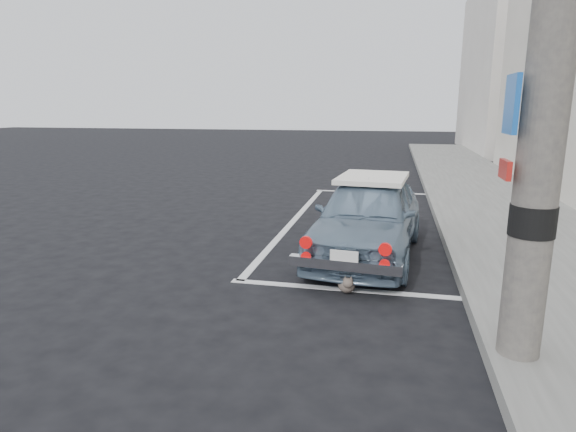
% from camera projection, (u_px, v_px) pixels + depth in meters
% --- Properties ---
extents(ground, '(80.00, 80.00, 0.00)m').
position_uv_depth(ground, '(315.00, 274.00, 6.44)').
color(ground, black).
rests_on(ground, ground).
extents(sidewalk, '(2.80, 40.00, 0.15)m').
position_uv_depth(sidewalk, '(533.00, 242.00, 7.67)').
color(sidewalk, '#64635F').
rests_on(sidewalk, ground).
extents(building_far, '(3.50, 10.00, 8.00)m').
position_uv_depth(building_far, '(511.00, 68.00, 23.29)').
color(building_far, beige).
rests_on(building_far, ground).
extents(pline_rear, '(3.00, 0.12, 0.01)m').
position_uv_depth(pline_rear, '(349.00, 290.00, 5.86)').
color(pline_rear, silver).
rests_on(pline_rear, ground).
extents(pline_front, '(3.00, 0.12, 0.01)m').
position_uv_depth(pline_front, '(374.00, 192.00, 12.53)').
color(pline_front, silver).
rests_on(pline_front, ground).
extents(pline_side, '(0.12, 7.00, 0.01)m').
position_uv_depth(pline_side, '(294.00, 220.00, 9.48)').
color(pline_side, silver).
rests_on(pline_side, ground).
extents(retro_coupe, '(1.75, 3.62, 1.19)m').
position_uv_depth(retro_coupe, '(368.00, 216.00, 7.13)').
color(retro_coupe, slate).
rests_on(retro_coupe, ground).
extents(cat, '(0.27, 0.47, 0.25)m').
position_uv_depth(cat, '(347.00, 283.00, 5.77)').
color(cat, '#6A5C50').
rests_on(cat, ground).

